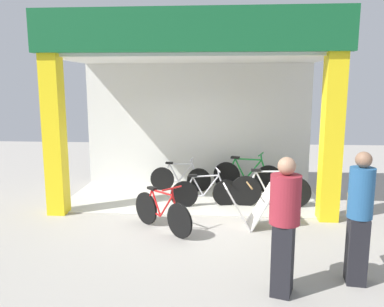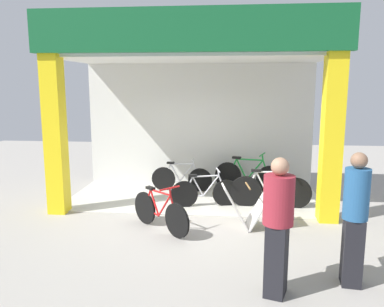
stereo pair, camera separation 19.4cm
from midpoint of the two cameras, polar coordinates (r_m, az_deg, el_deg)
ground_plane at (r=7.86m, az=0.26°, el=-9.10°), size 19.35×19.35×0.00m
shop_facade at (r=8.79m, az=1.09°, el=7.01°), size 5.88×2.87×3.94m
bicycle_inside_0 at (r=8.45m, az=11.97°, el=-5.31°), size 1.70×0.47×0.94m
bicycle_inside_1 at (r=9.53m, az=-0.97°, el=-3.61°), size 1.49×0.41×0.82m
bicycle_inside_2 at (r=8.33m, az=2.58°, el=-5.66°), size 1.46×0.43×0.81m
bicycle_inside_3 at (r=9.62m, az=8.80°, el=-3.28°), size 1.66×0.62×0.95m
bicycle_parked_0 at (r=7.06m, az=-3.90°, el=-8.49°), size 1.16×1.07×0.85m
sandwich_board_sign at (r=7.19m, az=8.84°, el=-7.69°), size 0.96×0.58×0.82m
pedestrian_0 at (r=5.51m, az=23.52°, el=-8.55°), size 0.35×0.63×1.75m
pedestrian_1 at (r=4.94m, az=13.51°, el=-10.00°), size 0.47×0.62×1.73m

